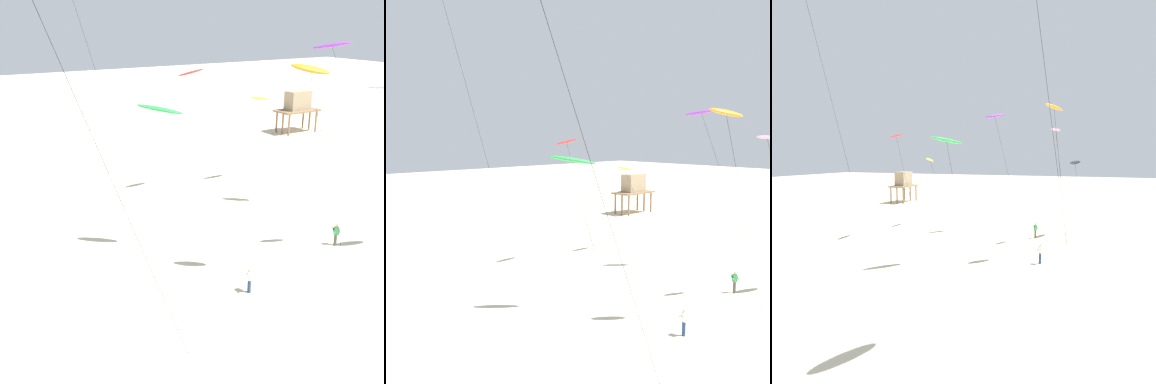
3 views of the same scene
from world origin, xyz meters
TOP-DOWN VIEW (x-y plane):
  - ground_plane at (0.00, 0.00)m, footprint 260.00×260.00m
  - kite_red at (4.49, 22.86)m, footprint 4.20×1.32m
  - kite_yellow at (11.62, 22.22)m, footprint 4.81×1.55m
  - kite_purple at (11.60, 13.53)m, footprint 7.17×3.12m
  - kite_pink at (8.23, 5.97)m, footprint 4.64×1.78m
  - kite_orange at (1.66, 5.39)m, footprint 4.58×2.07m
  - kite_green at (-3.43, 13.34)m, footprint 3.88×2.49m
  - kite_black at (11.65, 4.16)m, footprint 3.53×1.44m
  - kite_flyer_nearest at (-1.46, 5.86)m, footprint 0.68×0.70m
  - kite_flyer_middle at (7.78, 7.82)m, footprint 0.71×0.70m
  - stilt_house at (30.06, 36.88)m, footprint 6.24×3.27m

SIDE VIEW (x-z plane):
  - ground_plane at x=0.00m, z-range 0.00..0.00m
  - kite_flyer_nearest at x=-1.46m, z-range 0.06..1.73m
  - kite_flyer_middle at x=7.78m, z-range 0.06..1.73m
  - stilt_house at x=30.06m, z-range 1.14..6.96m
  - kite_black at x=11.65m, z-range 3.85..12.27m
  - kite_yellow at x=11.62m, z-range 3.91..12.65m
  - kite_green at x=-3.43m, z-range 4.81..15.34m
  - kite_red at x=4.49m, z-range 5.24..16.73m
  - kite_pink at x=8.23m, z-range 5.48..17.24m
  - kite_orange at x=1.66m, z-range 6.19..19.71m
  - kite_purple at x=11.60m, z-range 6.49..20.51m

